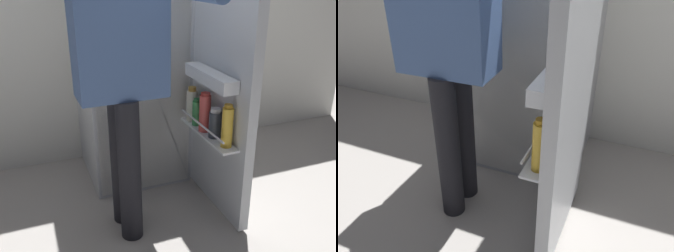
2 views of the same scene
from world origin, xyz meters
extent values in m
plane|color=gray|center=(0.00, 0.00, 0.00)|extent=(6.69, 6.69, 0.00)
cube|color=silver|center=(0.00, 0.57, 0.89)|extent=(0.65, 0.64, 1.78)
cube|color=white|center=(0.00, 0.25, 0.89)|extent=(0.61, 0.01, 1.74)
cube|color=white|center=(0.00, 0.30, 1.00)|extent=(0.57, 0.09, 0.01)
cube|color=silver|center=(0.35, -0.07, 0.90)|extent=(0.06, 0.65, 1.74)
cube|color=white|center=(0.27, -0.07, 0.51)|extent=(0.10, 0.54, 0.01)
cylinder|color=silver|center=(0.23, -0.07, 0.57)|extent=(0.01, 0.52, 0.01)
cube|color=white|center=(0.27, -0.07, 0.84)|extent=(0.09, 0.46, 0.07)
cylinder|color=gold|center=(0.28, -0.27, 0.62)|extent=(0.06, 0.06, 0.22)
cylinder|color=#BC8419|center=(0.28, -0.27, 0.74)|extent=(0.04, 0.04, 0.02)
cylinder|color=#333842|center=(0.28, -0.14, 0.59)|extent=(0.07, 0.07, 0.15)
cylinder|color=silver|center=(0.28, -0.14, 0.67)|extent=(0.06, 0.06, 0.02)
cylinder|color=green|center=(0.27, 0.06, 0.59)|extent=(0.05, 0.05, 0.15)
cylinder|color=#195B28|center=(0.27, 0.06, 0.67)|extent=(0.04, 0.04, 0.02)
cylinder|color=#DB4C47|center=(0.27, -0.04, 0.62)|extent=(0.07, 0.07, 0.22)
cylinder|color=#B22D28|center=(0.27, -0.04, 0.74)|extent=(0.05, 0.05, 0.02)
cylinder|color=#EDE5CC|center=(0.27, 0.14, 0.61)|extent=(0.07, 0.07, 0.19)
cylinder|color=#B78933|center=(0.27, 0.14, 0.71)|extent=(0.05, 0.05, 0.03)
cylinder|color=tan|center=(0.28, 0.16, 0.60)|extent=(0.05, 0.05, 0.17)
cylinder|color=#996623|center=(0.28, 0.16, 0.69)|extent=(0.04, 0.04, 0.03)
cylinder|color=red|center=(-0.13, 0.30, 1.04)|extent=(0.09, 0.09, 0.08)
cylinder|color=black|center=(-0.23, 0.00, 0.40)|extent=(0.12, 0.12, 0.80)
cylinder|color=black|center=(-0.22, -0.16, 0.40)|extent=(0.12, 0.12, 0.80)
cube|color=#4C6BA3|center=(-0.22, -0.08, 1.08)|extent=(0.44, 0.23, 0.57)
cylinder|color=#4C6BA3|center=(-0.23, 0.14, 1.06)|extent=(0.08, 0.08, 0.53)
camera|label=1|loc=(-0.67, -1.84, 1.39)|focal=40.20mm
camera|label=2|loc=(0.60, -1.37, 1.39)|focal=36.84mm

